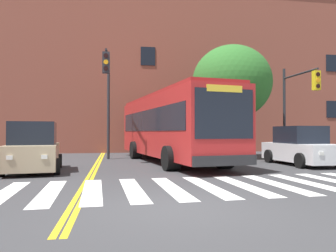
% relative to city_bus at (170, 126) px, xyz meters
% --- Properties ---
extents(ground_plane, '(120.00, 120.00, 0.00)m').
position_rel_city_bus_xyz_m(ground_plane, '(-1.60, -10.11, -1.87)').
color(ground_plane, '#38383A').
extents(crosswalk, '(14.51, 4.54, 0.01)m').
position_rel_city_bus_xyz_m(crosswalk, '(-1.82, -7.75, -1.87)').
color(crosswalk, white).
rests_on(crosswalk, ground).
extents(lane_line_yellow_inner, '(0.12, 36.00, 0.01)m').
position_rel_city_bus_xyz_m(lane_line_yellow_inner, '(-3.74, 6.25, -1.87)').
color(lane_line_yellow_inner, gold).
rests_on(lane_line_yellow_inner, ground).
extents(lane_line_yellow_outer, '(0.12, 36.00, 0.01)m').
position_rel_city_bus_xyz_m(lane_line_yellow_outer, '(-3.58, 6.25, -1.87)').
color(lane_line_yellow_outer, gold).
rests_on(lane_line_yellow_outer, ground).
extents(city_bus, '(4.34, 12.12, 3.45)m').
position_rel_city_bus_xyz_m(city_bus, '(0.00, 0.00, 0.00)').
color(city_bus, '#B22323').
rests_on(city_bus, ground).
extents(car_tan_near_lane, '(2.42, 4.06, 1.94)m').
position_rel_city_bus_xyz_m(car_tan_near_lane, '(-5.96, -3.22, -0.99)').
color(car_tan_near_lane, tan).
rests_on(car_tan_near_lane, ground).
extents(car_white_far_lane, '(2.23, 4.41, 1.83)m').
position_rel_city_bus_xyz_m(car_white_far_lane, '(5.87, -2.43, -1.05)').
color(car_white_far_lane, white).
rests_on(car_white_far_lane, ground).
extents(car_silver_behind_bus, '(2.11, 3.95, 1.76)m').
position_rel_city_bus_xyz_m(car_silver_behind_bus, '(1.35, 9.88, -1.07)').
color(car_silver_behind_bus, '#B7BABF').
rests_on(car_silver_behind_bus, ground).
extents(traffic_light_near_corner, '(0.35, 3.30, 5.40)m').
position_rel_city_bus_xyz_m(traffic_light_near_corner, '(7.38, 0.42, 1.66)').
color(traffic_light_near_corner, '#28282D').
rests_on(traffic_light_near_corner, ground).
extents(traffic_light_overhead, '(0.34, 3.64, 5.87)m').
position_rel_city_bus_xyz_m(traffic_light_overhead, '(-3.21, 0.95, 2.07)').
color(traffic_light_overhead, '#28282D').
rests_on(traffic_light_overhead, ground).
extents(street_tree_curbside_large, '(6.64, 6.64, 6.72)m').
position_rel_city_bus_xyz_m(street_tree_curbside_large, '(4.05, 1.87, 2.61)').
color(street_tree_curbside_large, '#4C3D2D').
rests_on(street_tree_curbside_large, ground).
extents(building_facade, '(38.60, 6.24, 13.79)m').
position_rel_city_bus_xyz_m(building_facade, '(-0.35, 11.00, 5.03)').
color(building_facade, brown).
rests_on(building_facade, ground).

